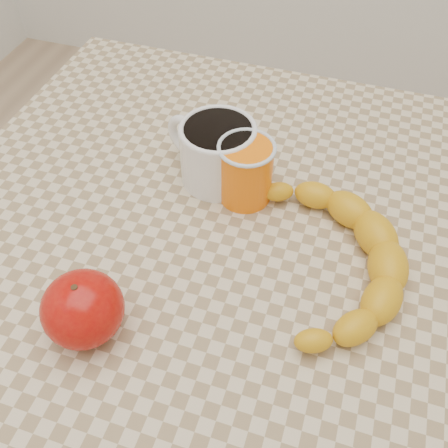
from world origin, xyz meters
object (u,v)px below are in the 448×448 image
(table, at_px, (224,273))
(banana, at_px, (333,257))
(orange_juice_glass, at_px, (246,171))
(coffee_mug, at_px, (216,150))
(apple, at_px, (83,309))

(table, relative_size, banana, 2.40)
(orange_juice_glass, bearing_deg, coffee_mug, 152.77)
(coffee_mug, bearing_deg, banana, -31.76)
(orange_juice_glass, xyz_separation_m, banana, (0.13, -0.09, -0.02))
(coffee_mug, height_order, banana, coffee_mug)
(table, xyz_separation_m, coffee_mug, (-0.04, 0.10, 0.13))
(table, height_order, apple, apple)
(coffee_mug, relative_size, banana, 0.47)
(orange_juice_glass, height_order, banana, orange_juice_glass)
(apple, bearing_deg, coffee_mug, 78.48)
(apple, relative_size, banana, 0.34)
(table, xyz_separation_m, orange_juice_glass, (0.01, 0.08, 0.13))
(apple, bearing_deg, banana, 34.26)
(coffee_mug, bearing_deg, table, -66.73)
(coffee_mug, relative_size, apple, 1.36)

